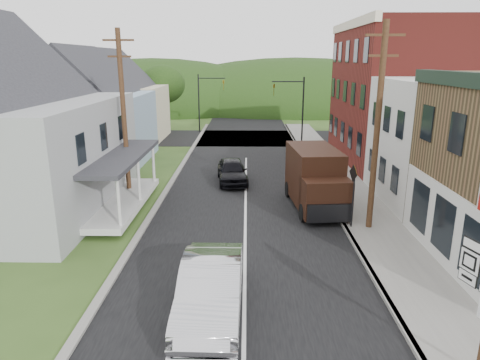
{
  "coord_description": "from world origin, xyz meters",
  "views": [
    {
      "loc": [
        0.06,
        -14.68,
        7.45
      ],
      "look_at": [
        -0.25,
        3.91,
        2.2
      ],
      "focal_mm": 32.0,
      "sensor_mm": 36.0,
      "label": 1
    }
  ],
  "objects_px": {
    "silver_sedan": "(211,289)",
    "dark_sedan": "(232,171)",
    "delivery_van": "(316,179)",
    "warning_sign": "(353,187)"
  },
  "relations": [
    {
      "from": "dark_sedan",
      "to": "delivery_van",
      "type": "bearing_deg",
      "value": -52.66
    },
    {
      "from": "silver_sedan",
      "to": "delivery_van",
      "type": "bearing_deg",
      "value": 65.2
    },
    {
      "from": "delivery_van",
      "to": "silver_sedan",
      "type": "bearing_deg",
      "value": -120.37
    },
    {
      "from": "dark_sedan",
      "to": "warning_sign",
      "type": "distance_m",
      "value": 9.58
    },
    {
      "from": "silver_sedan",
      "to": "warning_sign",
      "type": "xyz_separation_m",
      "value": [
        5.77,
        6.81,
        1.15
      ]
    },
    {
      "from": "dark_sedan",
      "to": "warning_sign",
      "type": "xyz_separation_m",
      "value": [
        5.63,
        -7.65,
        1.26
      ]
    },
    {
      "from": "silver_sedan",
      "to": "dark_sedan",
      "type": "xyz_separation_m",
      "value": [
        0.14,
        14.46,
        -0.11
      ]
    },
    {
      "from": "silver_sedan",
      "to": "dark_sedan",
      "type": "bearing_deg",
      "value": 89.79
    },
    {
      "from": "silver_sedan",
      "to": "dark_sedan",
      "type": "height_order",
      "value": "silver_sedan"
    },
    {
      "from": "delivery_van",
      "to": "dark_sedan",
      "type": "bearing_deg",
      "value": 128.26
    }
  ]
}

